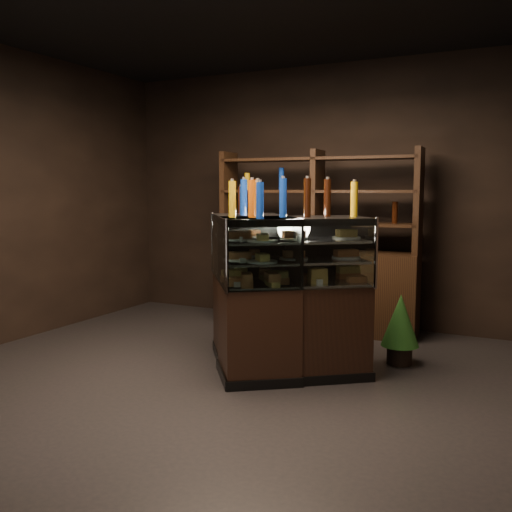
{
  "coord_description": "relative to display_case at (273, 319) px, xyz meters",
  "views": [
    {
      "loc": [
        2.36,
        -3.88,
        1.57
      ],
      "look_at": [
        0.23,
        0.37,
        1.02
      ],
      "focal_mm": 40.0,
      "sensor_mm": 36.0,
      "label": 1
    }
  ],
  "objects": [
    {
      "name": "display_case",
      "position": [
        0.0,
        0.0,
        0.0
      ],
      "size": [
        1.7,
        1.37,
        1.35
      ],
      "rotation": [
        0.0,
        0.0,
        -0.15
      ],
      "color": "black",
      "rests_on": "ground"
    },
    {
      "name": "ground",
      "position": [
        -0.33,
        -0.5,
        -0.46
      ],
      "size": [
        5.0,
        5.0,
        0.0
      ],
      "primitive_type": "plane",
      "color": "black",
      "rests_on": "ground"
    },
    {
      "name": "back_shelving",
      "position": [
        -0.18,
        1.55,
        0.16
      ],
      "size": [
        2.24,
        0.55,
        2.0
      ],
      "rotation": [
        0.0,
        0.0,
        0.06
      ],
      "color": "black",
      "rests_on": "ground"
    },
    {
      "name": "food_display",
      "position": [
        -0.0,
        -0.0,
        0.57
      ],
      "size": [
        1.34,
        1.02,
        0.42
      ],
      "color": "#D7874D",
      "rests_on": "display_case"
    },
    {
      "name": "potted_conifer",
      "position": [
        0.95,
        0.68,
        -0.04
      ],
      "size": [
        0.34,
        0.34,
        0.72
      ],
      "rotation": [
        0.0,
        0.0,
        0.17
      ],
      "color": "black",
      "rests_on": "ground"
    },
    {
      "name": "bottles_top",
      "position": [
        0.0,
        0.0,
        1.03
      ],
      "size": [
        1.17,
        0.88,
        0.3
      ],
      "color": "silver",
      "rests_on": "display_case"
    },
    {
      "name": "room_shell",
      "position": [
        -0.33,
        -0.5,
        1.49
      ],
      "size": [
        5.02,
        5.02,
        3.01
      ],
      "color": "black",
      "rests_on": "ground"
    }
  ]
}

